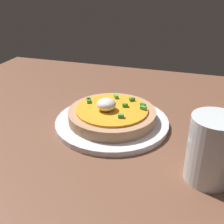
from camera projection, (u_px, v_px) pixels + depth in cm
name	position (u px, v px, depth cm)	size (l,w,h in cm)	color
dining_table	(96.00, 120.00, 68.60)	(100.74, 80.57, 2.16)	brown
plate	(112.00, 122.00, 64.05)	(26.10, 26.10, 1.26)	white
pizza	(112.00, 114.00, 63.06)	(20.04, 20.04, 5.59)	tan
cup_near	(211.00, 152.00, 45.26)	(7.98, 7.98, 11.73)	silver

